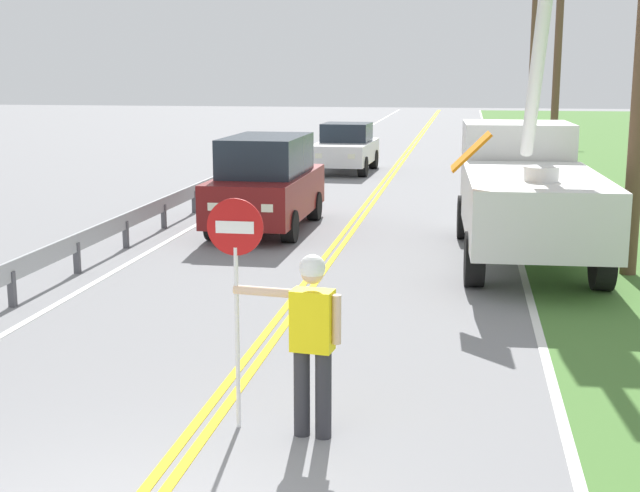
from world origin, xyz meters
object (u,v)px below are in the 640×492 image
Objects in this scene: oncoming_sedan_second at (346,148)px; utility_pole_far at (533,52)px; stop_sign_paddle at (236,262)px; utility_pole_mid at (558,44)px; flagger_worker at (311,334)px; oncoming_suv_nearest at (267,183)px; utility_bucket_truck at (525,183)px.

utility_pole_far is (7.52, 18.51, 3.65)m from oncoming_sedan_second.
stop_sign_paddle is 22.78m from oncoming_sedan_second.
utility_pole_mid is at bearing 78.29° from stop_sign_paddle.
flagger_worker is 0.40× the size of oncoming_suv_nearest.
utility_pole_far is (7.70, 30.17, 3.42)m from oncoming_suv_nearest.
flagger_worker is 1.02m from stop_sign_paddle.
oncoming_suv_nearest is 11.66m from oncoming_sedan_second.
utility_bucket_truck is at bearing -20.58° from oncoming_suv_nearest.
stop_sign_paddle is 0.50× the size of oncoming_suv_nearest.
flagger_worker is at bearing -7.36° from stop_sign_paddle.
utility_pole_mid is 0.99× the size of utility_pole_far.
stop_sign_paddle is at bearing 172.64° from flagger_worker.
oncoming_suv_nearest is (-2.98, 11.12, 0.01)m from flagger_worker.
flagger_worker is 0.78× the size of stop_sign_paddle.
utility_bucket_truck is at bearing 74.38° from flagger_worker.
flagger_worker is at bearing -75.00° from oncoming_suv_nearest.
oncoming_sedan_second is (0.19, 11.65, -0.23)m from oncoming_suv_nearest.
stop_sign_paddle is at bearing -110.20° from utility_bucket_truck.
oncoming_sedan_second is at bearing -112.09° from utility_pole_far.
oncoming_suv_nearest is 17.02m from utility_pole_mid.
oncoming_suv_nearest is 31.32m from utility_pole_far.
utility_bucket_truck is 5.89m from oncoming_suv_nearest.
stop_sign_paddle reaches higher than flagger_worker.
utility_pole_far is at bearing 75.67° from oncoming_suv_nearest.
stop_sign_paddle is 26.57m from utility_pole_mid.
oncoming_suv_nearest is at bearing -104.33° from utility_pole_far.
oncoming_sedan_second is 8.83m from utility_pole_mid.
utility_pole_mid is at bearing 79.95° from flagger_worker.
flagger_worker is 11.51m from oncoming_suv_nearest.
utility_pole_mid reaches higher than oncoming_sedan_second.
oncoming_sedan_second is at bearing -156.56° from utility_pole_mid.
stop_sign_paddle is 9.54m from utility_bucket_truck.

